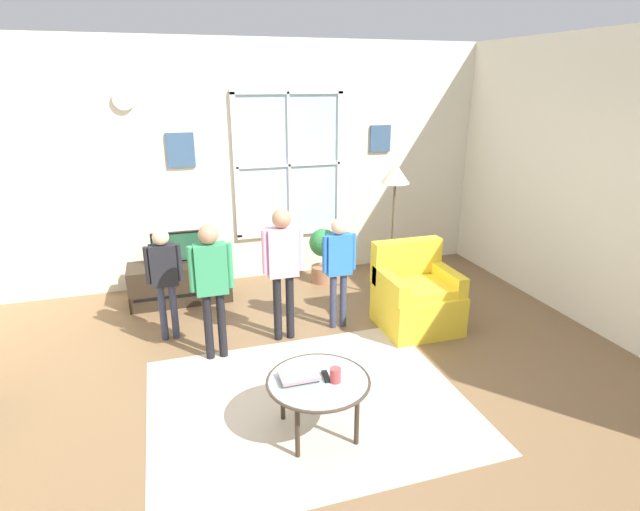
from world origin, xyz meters
The scene contains 17 objects.
ground_plane centered at (0.00, 0.00, -0.01)m, with size 6.83×5.84×0.02m, color brown.
back_wall centered at (0.02, 2.68, 1.47)m, with size 6.23×0.17×2.94m.
side_wall_right centered at (3.18, 0.00, 1.47)m, with size 0.12×5.24×2.94m.
area_rug centered at (-0.05, -0.28, 0.00)m, with size 2.49×2.06×0.01m, color #C6B29E.
tv_stand centered at (-0.91, 2.10, 0.23)m, with size 1.14×0.47×0.46m.
television centered at (-0.91, 2.10, 0.66)m, with size 0.56×0.08×0.38m.
armchair centered at (1.41, 0.70, 0.33)m, with size 0.76×0.74×0.87m.
coffee_table centered at (-0.07, -0.63, 0.41)m, with size 0.76×0.76×0.44m.
book_stack centered at (-0.20, -0.58, 0.46)m, with size 0.28×0.18×0.04m.
cup centered at (0.04, -0.68, 0.49)m, with size 0.08×0.08×0.11m, color #BF3F3F.
remote_near_books centered at (-0.01, -0.62, 0.45)m, with size 0.04×0.14×0.02m, color black.
person_pink_shirt centered at (0.03, 0.84, 0.84)m, with size 0.40×0.18×1.34m.
person_blue_shirt centered at (0.63, 0.92, 0.74)m, with size 0.35×0.16×1.17m.
person_black_shirt centered at (-1.06, 1.18, 0.72)m, with size 0.34×0.16×1.14m.
person_green_shirt centered at (-0.66, 0.67, 0.81)m, with size 0.39×0.18×1.29m.
potted_plant_by_window centered at (0.87, 2.18, 0.40)m, with size 0.35×0.35×0.70m.
floor_lamp centered at (1.47, 1.45, 1.34)m, with size 0.32×0.32×1.60m.
Camera 1 is at (-1.00, -3.62, 2.46)m, focal length 28.49 mm.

